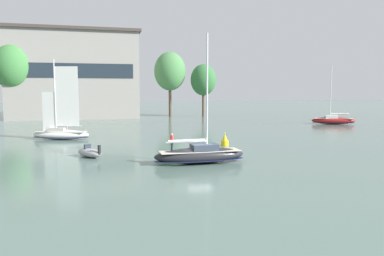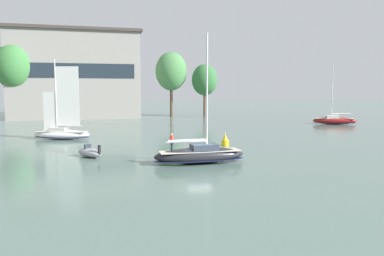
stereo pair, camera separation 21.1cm
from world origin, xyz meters
TOP-DOWN VIEW (x-y plane):
  - ground_plane at (0.00, 0.00)m, footprint 400.00×400.00m
  - waterfront_building at (-14.45, 66.77)m, footprint 32.23×18.34m
  - tree_shore_left at (18.35, 61.27)m, footprint 6.76×6.76m
  - tree_shore_center at (9.78, 63.62)m, footprint 8.32×8.32m
  - tree_shore_right at (-27.97, 60.15)m, footprint 8.68×8.68m
  - sailboat_main at (0.02, 0.00)m, footprint 9.16×2.61m
  - sailboat_moored_near_marina at (38.41, 33.11)m, footprint 9.11×5.83m
  - sailboat_moored_mid_channel at (-14.71, 22.10)m, footprint 8.70×4.86m
  - motor_tender at (-10.50, 6.23)m, footprint 3.35×3.98m
  - channel_buoy at (6.27, 10.25)m, footprint 0.93×0.93m

SIDE VIEW (x-z plane):
  - ground_plane at x=0.00m, z-range 0.00..0.00m
  - motor_tender at x=-10.50m, z-range -0.26..1.19m
  - channel_buoy at x=6.27m, z-range -0.19..1.52m
  - sailboat_moored_near_marina at x=38.41m, z-range -5.26..6.91m
  - sailboat_main at x=0.02m, z-range -5.43..7.15m
  - sailboat_moored_mid_channel at x=-14.71m, z-range -4.83..6.70m
  - tree_shore_left at x=18.35m, z-range 2.78..16.70m
  - waterfront_building at x=-14.45m, z-range 0.04..21.97m
  - tree_shore_center at x=9.78m, z-range 3.43..20.56m
  - tree_shore_right at x=-27.97m, z-range 3.58..21.45m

